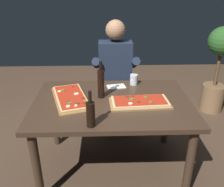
% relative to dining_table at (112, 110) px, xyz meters
% --- Properties ---
extents(ground_plane, '(6.40, 6.40, 0.00)m').
position_rel_dining_table_xyz_m(ground_plane, '(0.00, 0.00, -0.64)').
color(ground_plane, '#4C3828').
extents(dining_table, '(1.40, 0.96, 0.74)m').
position_rel_dining_table_xyz_m(dining_table, '(0.00, 0.00, 0.00)').
color(dining_table, '#3D2B1E').
rests_on(dining_table, ground_plane).
extents(pizza_rectangular_front, '(0.54, 0.28, 0.05)m').
position_rel_dining_table_xyz_m(pizza_rectangular_front, '(0.24, -0.07, 0.11)').
color(pizza_rectangular_front, olive).
rests_on(pizza_rectangular_front, dining_table).
extents(pizza_rectangular_left, '(0.44, 0.62, 0.05)m').
position_rel_dining_table_xyz_m(pizza_rectangular_left, '(-0.37, 0.03, 0.12)').
color(pizza_rectangular_left, brown).
rests_on(pizza_rectangular_left, dining_table).
extents(wine_bottle_dark, '(0.06, 0.06, 0.35)m').
position_rel_dining_table_xyz_m(wine_bottle_dark, '(-0.10, 0.08, 0.23)').
color(wine_bottle_dark, black).
rests_on(wine_bottle_dark, dining_table).
extents(oil_bottle_amber, '(0.07, 0.07, 0.28)m').
position_rel_dining_table_xyz_m(oil_bottle_amber, '(-0.17, -0.40, 0.20)').
color(oil_bottle_amber, black).
rests_on(oil_bottle_amber, dining_table).
extents(tumbler_near_camera, '(0.08, 0.08, 0.11)m').
position_rel_dining_table_xyz_m(tumbler_near_camera, '(0.23, 0.37, 0.14)').
color(tumbler_near_camera, silver).
rests_on(tumbler_near_camera, dining_table).
extents(napkin_cutlery_set, '(0.20, 0.14, 0.01)m').
position_rel_dining_table_xyz_m(napkin_cutlery_set, '(0.05, 0.31, 0.10)').
color(napkin_cutlery_set, white).
rests_on(napkin_cutlery_set, dining_table).
extents(diner_chair, '(0.44, 0.44, 0.87)m').
position_rel_dining_table_xyz_m(diner_chair, '(0.06, 0.86, -0.16)').
color(diner_chair, '#3D2B1E').
rests_on(diner_chair, ground_plane).
extents(seated_diner, '(0.53, 0.41, 1.33)m').
position_rel_dining_table_xyz_m(seated_diner, '(0.06, 0.74, 0.10)').
color(seated_diner, '#23232D').
rests_on(seated_diner, ground_plane).
extents(potted_plant_corner, '(0.38, 0.38, 1.19)m').
position_rel_dining_table_xyz_m(potted_plant_corner, '(1.47, 1.14, 0.02)').
color(potted_plant_corner, '#846042').
rests_on(potted_plant_corner, ground_plane).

